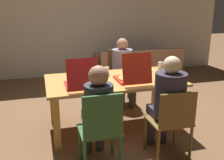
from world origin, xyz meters
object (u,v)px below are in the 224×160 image
Objects in this scene: chair_2 at (172,120)px; couch at (137,67)px; chair_0 at (120,73)px; person_1 at (98,108)px; chair_1 at (101,128)px; person_2 at (168,98)px; person_0 at (123,66)px; pizza_box_0 at (81,83)px; plate_0 at (78,74)px; drinking_glass_2 at (160,66)px; pizza_box_1 at (132,77)px; drinking_glass_3 at (181,77)px; drinking_glass_1 at (107,71)px; plate_2 at (163,80)px; plate_1 at (145,70)px; drinking_glass_0 at (171,74)px; dining_table at (114,86)px.

chair_2 reaches higher than couch.
chair_0 is 0.82× the size of person_1.
chair_2 is (0.83, 0.02, -0.02)m from chair_1.
person_0 is at bearing 90.00° from person_2.
pizza_box_0 reaches higher than couch.
plate_0 is 1.86× the size of drinking_glass_2.
pizza_box_1 is at bearing -113.00° from couch.
pizza_box_1 is at bearing -145.83° from drinking_glass_2.
pizza_box_1 is 0.24× the size of couch.
couch is (0.43, 2.71, -0.53)m from drinking_glass_3.
drinking_glass_1 is 0.88m from drinking_glass_2.
drinking_glass_1 is at bearing 112.45° from person_2.
plate_2 is 0.10× the size of couch.
plate_0 is (0.05, 0.58, -0.04)m from pizza_box_0.
pizza_box_0 is (-0.08, 0.76, 0.27)m from chair_1.
person_1 is 1.36× the size of chair_2.
chair_1 reaches higher than couch.
drinking_glass_2 is at bearing -17.50° from plate_1.
drinking_glass_3 is at bearing 54.83° from chair_2.
chair_1 reaches higher than drinking_glass_0.
chair_0 is at bearing 109.17° from drinking_glass_0.
drinking_glass_3 is at bearing -21.94° from dining_table.
person_1 is 1.57m from plate_1.
person_0 is 1.79m from couch.
chair_0 is 7.66× the size of drinking_glass_3.
chair_1 reaches higher than dining_table.
dining_table is at bearing -112.40° from chair_0.
person_1 is at bearing -139.02° from drinking_glass_2.
chair_0 is at bearing 107.70° from plate_1.
chair_2 is (0.00, -1.97, -0.03)m from chair_0.
couch is (1.28, 2.36, -0.37)m from dining_table.
person_2 reaches higher than couch.
chair_0 is 0.72m from plate_1.
person_0 is at bearing -90.00° from chair_0.
pizza_box_1 reaches higher than chair_1.
person_1 is 9.78× the size of drinking_glass_0.
person_0 is 8.73× the size of drinking_glass_2.
drinking_glass_0 is (0.40, -1.15, 0.27)m from chair_0.
pizza_box_0 is at bearing -94.89° from plate_0.
drinking_glass_3 is (0.89, -0.59, 0.00)m from drinking_glass_1.
person_1 is 5.61× the size of plate_2.
plate_2 is at bearing -79.81° from chair_0.
drinking_glass_0 is at bearing 27.61° from plate_2.
plate_1 reaches higher than couch.
plate_0 reaches higher than couch.
drinking_glass_1 is at bearing 143.59° from plate_2.
plate_1 is (0.21, -0.66, 0.22)m from chair_0.
chair_0 is 0.22m from person_0.
couch is (1.79, 2.59, -0.52)m from pizza_box_0.
chair_1 is (-0.83, -1.84, -0.18)m from person_0.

